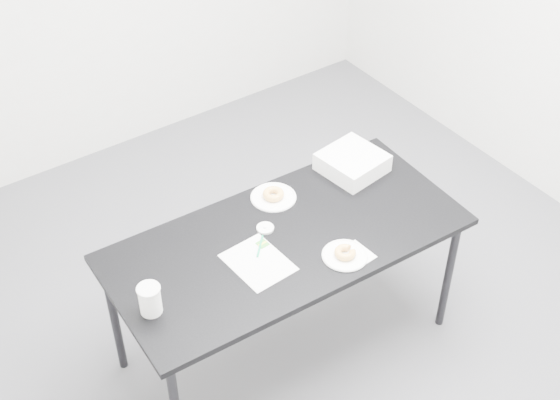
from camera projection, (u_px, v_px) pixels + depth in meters
floor at (288, 315)px, 4.31m from camera, size 4.00×4.00×0.00m
table at (286, 246)px, 3.70m from camera, size 1.73×0.86×0.78m
scorecard at (258, 262)px, 3.53m from camera, size 0.26×0.32×0.00m
logo_patch at (263, 244)px, 3.62m from camera, size 0.05×0.05×0.00m
pen at (260, 246)px, 3.60m from camera, size 0.10×0.11×0.01m
napkin at (355, 255)px, 3.57m from camera, size 0.16×0.16×0.00m
plate_near at (345, 255)px, 3.56m from camera, size 0.21×0.21×0.01m
donut_near at (345, 252)px, 3.55m from camera, size 0.11×0.11×0.03m
plate_far at (273, 197)px, 3.88m from camera, size 0.23×0.23×0.01m
donut_far at (273, 194)px, 3.86m from camera, size 0.11×0.11×0.04m
coffee_cup at (150, 299)px, 3.26m from camera, size 0.09×0.09×0.14m
cup_lid at (265, 228)px, 3.70m from camera, size 0.08×0.08×0.01m
bakery_box at (352, 162)px, 4.02m from camera, size 0.33×0.33×0.10m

